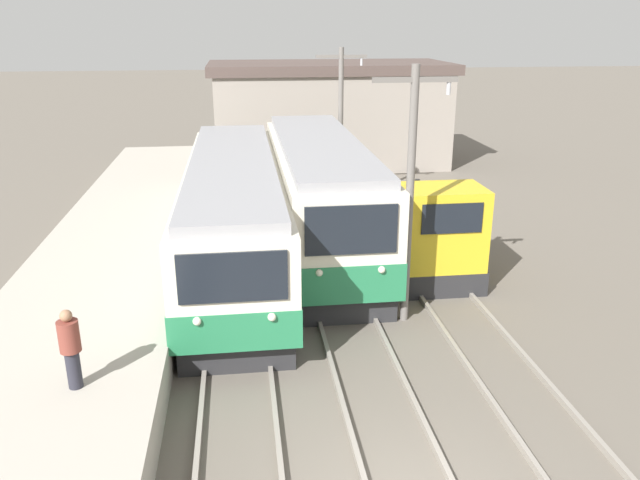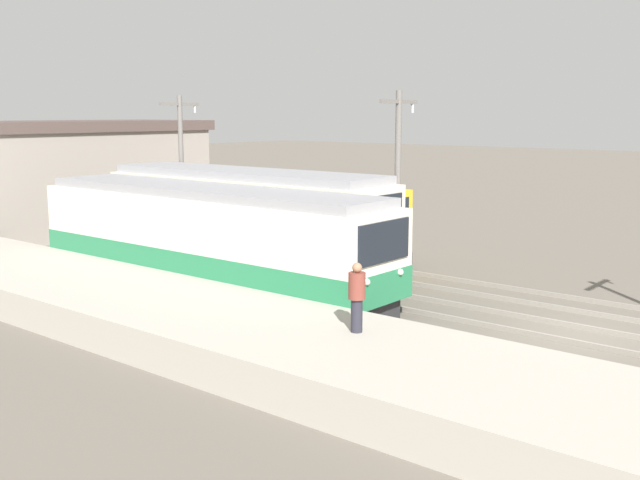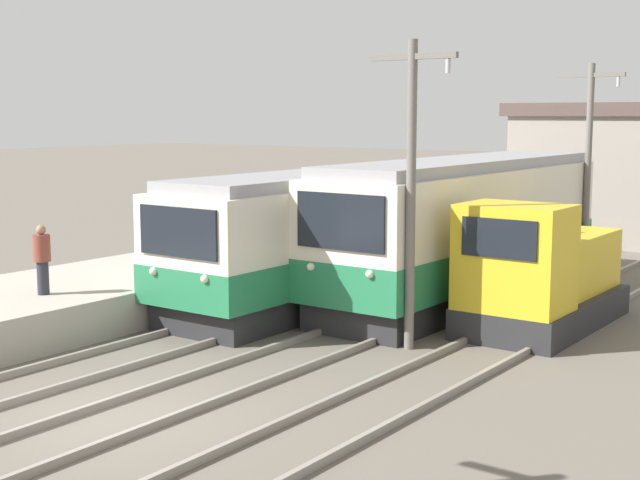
% 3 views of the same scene
% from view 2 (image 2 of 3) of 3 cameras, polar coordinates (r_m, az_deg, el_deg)
% --- Properties ---
extents(ground_plane, '(200.00, 200.00, 0.00)m').
position_cam_2_polar(ground_plane, '(20.38, 19.02, -7.16)').
color(ground_plane, '#665E54').
extents(platform_left, '(4.50, 54.00, 0.92)m').
position_cam_2_polar(platform_left, '(14.80, 10.45, -11.29)').
color(platform_left, '#ADA599').
rests_on(platform_left, ground).
extents(track_left, '(1.54, 60.00, 0.14)m').
position_cam_2_polar(track_left, '(18.04, 16.10, -8.96)').
color(track_left, gray).
rests_on(track_left, ground).
extents(track_center, '(1.54, 60.00, 0.14)m').
position_cam_2_polar(track_center, '(20.54, 19.22, -6.84)').
color(track_center, gray).
rests_on(track_center, ground).
extents(track_right, '(1.54, 60.00, 0.14)m').
position_cam_2_polar(track_right, '(23.30, 21.79, -5.06)').
color(track_right, gray).
rests_on(track_right, ground).
extents(commuter_train_left, '(2.84, 13.73, 3.43)m').
position_cam_2_polar(commuter_train_left, '(24.04, -8.64, -0.29)').
color(commuter_train_left, '#28282B').
rests_on(commuter_train_left, ground).
extents(commuter_train_center, '(2.84, 11.84, 3.75)m').
position_cam_2_polar(commuter_train_center, '(26.70, -5.78, 1.05)').
color(commuter_train_center, '#28282B').
rests_on(commuter_train_center, ground).
extents(shunting_locomotive, '(2.40, 5.21, 3.00)m').
position_cam_2_polar(shunting_locomotive, '(27.64, 1.73, 0.27)').
color(shunting_locomotive, '#28282B').
rests_on(shunting_locomotive, ground).
extents(catenary_mast_mid, '(2.00, 0.20, 6.41)m').
position_cam_2_polar(catenary_mast_mid, '(24.20, 5.94, 4.41)').
color(catenary_mast_mid, slate).
rests_on(catenary_mast_mid, ground).
extents(catenary_mast_far, '(2.00, 0.20, 6.41)m').
position_cam_2_polar(catenary_mast_far, '(31.25, -10.50, 5.48)').
color(catenary_mast_far, slate).
rests_on(catenary_mast_far, ground).
extents(person_on_platform, '(0.38, 0.38, 1.56)m').
position_cam_2_polar(person_on_platform, '(16.50, 2.82, -4.19)').
color(person_on_platform, '#282833').
rests_on(person_on_platform, platform_left).
extents(station_building, '(12.60, 6.30, 5.34)m').
position_cam_2_polar(station_building, '(38.82, -18.01, 4.73)').
color(station_building, gray).
rests_on(station_building, ground).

